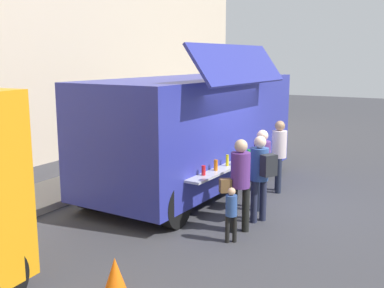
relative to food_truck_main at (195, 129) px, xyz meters
name	(u,v)px	position (x,y,z in m)	size (l,w,h in m)	color
ground_plane	(266,206)	(-0.46, -2.06, -1.51)	(60.00, 60.00, 0.00)	#38383D
food_truck_main	(195,129)	(0.00, 0.00, 0.00)	(6.48, 3.26, 3.50)	#2B3197
traffic_cone_orange	(115,277)	(-5.15, -1.61, -1.24)	(0.36, 0.36, 0.55)	orange
trash_bin	(193,137)	(4.09, 2.32, -1.03)	(0.60, 0.60, 0.98)	#2E5C34
customer_front_ordering	(261,163)	(-0.73, -2.03, -0.48)	(0.57, 0.35, 1.74)	#1D2438
customer_mid_with_backpack	(261,170)	(-1.45, -2.29, -0.45)	(0.48, 0.57, 1.74)	#20233A
customer_rear_waiting	(240,178)	(-2.15, -2.14, -0.46)	(0.49, 0.52, 1.77)	black
customer_extra_browsing	(279,150)	(0.76, -1.91, -0.47)	(0.36, 0.36, 1.75)	#1D2335
child_near_queue	(231,210)	(-2.68, -2.22, -0.91)	(0.20, 0.20, 1.01)	black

